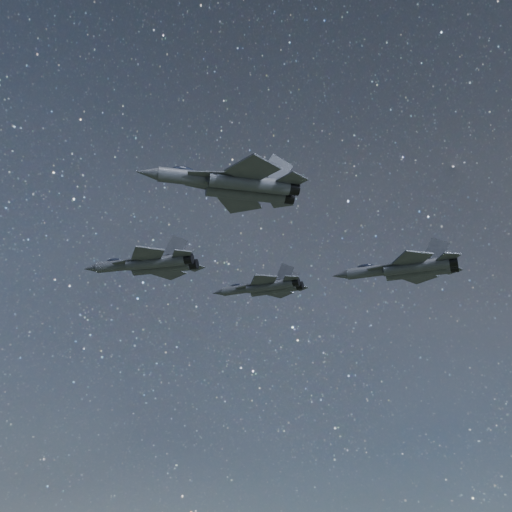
# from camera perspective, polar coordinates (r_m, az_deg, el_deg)

# --- Properties ---
(jet_lead) EXTENTS (18.91, 13.25, 4.77)m
(jet_lead) POSITION_cam_1_polar(r_m,az_deg,el_deg) (90.15, -10.10, -0.75)
(jet_lead) COLOR #363943
(jet_left) EXTENTS (17.22, 11.72, 4.33)m
(jet_left) POSITION_cam_1_polar(r_m,az_deg,el_deg) (101.32, 0.83, -2.98)
(jet_left) COLOR #363943
(jet_right) EXTENTS (18.09, 12.03, 4.60)m
(jet_right) POSITION_cam_1_polar(r_m,az_deg,el_deg) (64.69, -2.07, 6.82)
(jet_right) COLOR #363943
(jet_slot) EXTENTS (18.11, 12.43, 4.55)m
(jet_slot) POSITION_cam_1_polar(r_m,az_deg,el_deg) (84.46, 14.11, -1.16)
(jet_slot) COLOR #363943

